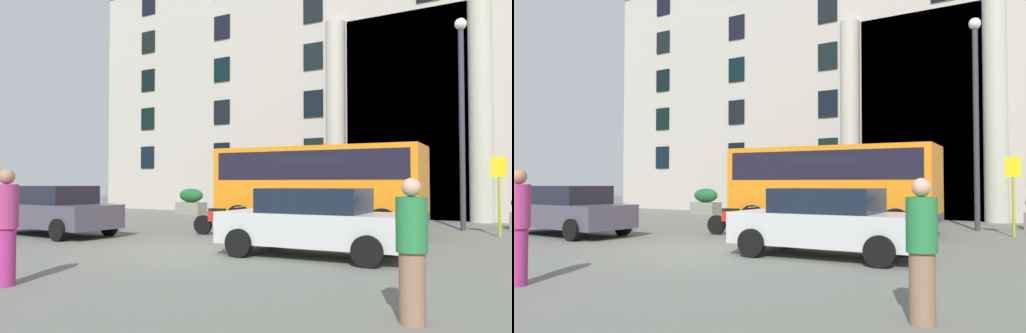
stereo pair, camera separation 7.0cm
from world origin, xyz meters
TOP-DOWN VIEW (x-y plane):
  - ground_plane at (0.00, 0.00)m, footprint 80.00×64.00m
  - office_building_facade at (0.01, 17.47)m, footprint 34.47×9.72m
  - orange_minibus at (0.89, 5.50)m, footprint 6.66×3.10m
  - bus_stop_sign at (5.94, 7.29)m, footprint 0.44×0.08m
  - hedge_planter_entrance_left at (-8.43, 10.54)m, footprint 1.46×0.77m
  - hedge_planter_far_west at (-3.14, 10.46)m, footprint 1.78×0.81m
  - white_taxi_kerbside at (2.86, 0.84)m, footprint 4.24×2.15m
  - parked_hatchback_near at (-5.81, 0.63)m, footprint 4.48×2.08m
  - scooter_by_planter at (-1.38, 3.26)m, footprint 1.98×0.55m
  - motorcycle_far_end at (-6.94, 3.33)m, footprint 1.92×0.65m
  - motorcycle_near_kerb at (2.20, 3.11)m, footprint 2.05×0.55m
  - pedestrian_woman_with_bag at (0.01, -4.50)m, footprint 0.36×0.36m
  - pedestrian_child_trailing at (5.99, -3.28)m, footprint 0.36×0.36m
  - lamppost_plaza_centre at (4.69, 8.78)m, footprint 0.40×0.40m

SIDE VIEW (x-z plane):
  - ground_plane at x=0.00m, z-range -0.12..0.00m
  - motorcycle_far_end at x=-6.94m, z-range 0.01..0.90m
  - scooter_by_planter at x=-1.38m, z-range 0.01..0.90m
  - motorcycle_near_kerb at x=2.20m, z-range 0.01..0.91m
  - hedge_planter_entrance_left at x=-8.43m, z-range -0.02..1.29m
  - hedge_planter_far_west at x=-3.14m, z-range -0.02..1.51m
  - white_taxi_kerbside at x=2.86m, z-range 0.01..1.51m
  - parked_hatchback_near at x=-5.81m, z-range 0.01..1.53m
  - pedestrian_child_trailing at x=5.99m, z-range 0.01..1.68m
  - pedestrian_woman_with_bag at x=0.01m, z-range 0.02..1.85m
  - bus_stop_sign at x=5.94m, z-range 0.29..2.67m
  - orange_minibus at x=0.89m, z-range 0.27..3.01m
  - lamppost_plaza_centre at x=4.69m, z-range 0.62..7.85m
  - office_building_facade at x=0.01m, z-range 0.00..14.26m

